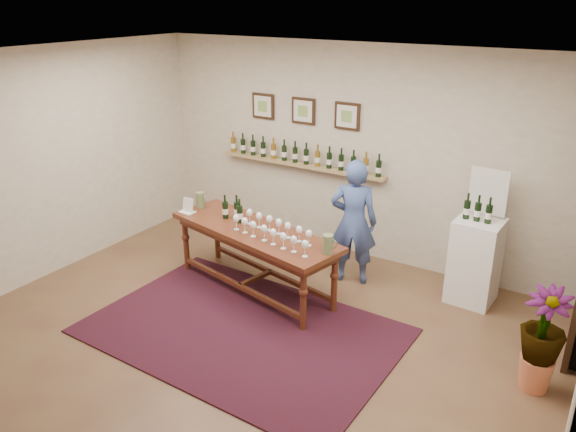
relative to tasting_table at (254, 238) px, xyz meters
The scene contains 14 objects.
ground 1.24m from the tasting_table, 59.56° to the right, with size 6.00×6.00×0.00m, color #543225.
room_shell 2.84m from the tasting_table, 19.97° to the left, with size 6.00×6.00×6.00m.
rug 1.13m from the tasting_table, 63.54° to the right, with size 3.20×2.13×0.02m, color #4B100D.
tasting_table is the anchor object (origin of this frame).
table_glasses 0.38m from the tasting_table, 17.24° to the right, with size 1.41×0.33×0.20m, color white, non-canonical shape.
table_bottles 0.47m from the tasting_table, 161.14° to the left, with size 0.28×0.16×0.30m, color black, non-canonical shape.
pitcher_left 1.04m from the tasting_table, 167.57° to the left, with size 0.13×0.13×0.20m, color #5F6C43, non-canonical shape.
pitcher_right 1.07m from the tasting_table, ahead, with size 0.13×0.13×0.21m, color #5F6C43, non-canonical shape.
menu_card 1.04m from the tasting_table, behind, with size 0.19×0.14×0.18m, color silver.
display_pedestal 2.55m from the tasting_table, 26.39° to the left, with size 0.50×0.50×1.00m, color white.
pedestal_bottles 2.54m from the tasting_table, 26.07° to the left, with size 0.27×0.07×0.27m, color black, non-canonical shape.
info_sign 2.70m from the tasting_table, 29.40° to the left, with size 0.42×0.02×0.58m, color silver.
potted_plant 3.20m from the tasting_table, ahead, with size 0.46×0.46×0.88m.
person 1.21m from the tasting_table, 43.44° to the left, with size 0.57×0.37×1.56m, color #3C528E.
Camera 1 is at (2.98, -3.99, 3.35)m, focal length 35.00 mm.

